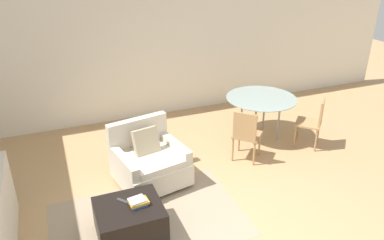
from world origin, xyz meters
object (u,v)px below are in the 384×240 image
object	(u,v)px
ottoman	(130,220)
dining_chair_near_left	(246,133)
book_stack	(138,202)
dining_table	(261,101)
armchair	(149,162)
tv_remote_primary	(123,201)
dining_chair_near_right	(314,120)

from	to	relation	value
ottoman	dining_chair_near_left	bearing A→B (deg)	25.86
book_stack	dining_table	size ratio (longest dim) A/B	0.19
armchair	ottoman	size ratio (longest dim) A/B	1.40
armchair	tv_remote_primary	xyz separation A→B (m)	(-0.59, -0.92, 0.11)
tv_remote_primary	dining_chair_near_left	distance (m)	2.41
dining_table	dining_chair_near_right	world-z (taller)	dining_chair_near_right
tv_remote_primary	dining_chair_near_left	bearing A→B (deg)	22.63
ottoman	dining_table	world-z (taller)	dining_table
dining_chair_near_right	ottoman	bearing A→B (deg)	-163.33
ottoman	dining_chair_near_left	distance (m)	2.43
armchair	dining_chair_near_left	xyz separation A→B (m)	(1.63, 0.00, 0.17)
tv_remote_primary	dining_chair_near_right	world-z (taller)	dining_chair_near_right
ottoman	dining_table	size ratio (longest dim) A/B	0.62
dining_table	dining_chair_near_left	world-z (taller)	dining_chair_near_left
ottoman	book_stack	distance (m)	0.27
book_stack	tv_remote_primary	bearing A→B (deg)	136.10
dining_chair_near_right	tv_remote_primary	bearing A→B (deg)	-165.45
ottoman	dining_chair_near_left	world-z (taller)	dining_chair_near_left
dining_chair_near_left	armchair	bearing A→B (deg)	-179.84
armchair	dining_chair_near_right	size ratio (longest dim) A/B	1.23
ottoman	tv_remote_primary	world-z (taller)	tv_remote_primary
ottoman	dining_chair_near_right	world-z (taller)	dining_chair_near_right
dining_chair_near_right	dining_table	bearing A→B (deg)	135.00
tv_remote_primary	dining_chair_near_right	distance (m)	3.69
tv_remote_primary	ottoman	bearing A→B (deg)	-71.48
armchair	ottoman	bearing A→B (deg)	-117.44
armchair	tv_remote_primary	distance (m)	1.10
tv_remote_primary	dining_chair_near_right	xyz separation A→B (m)	(3.57, 0.93, 0.07)
book_stack	dining_chair_near_left	distance (m)	2.33
tv_remote_primary	dining_chair_near_right	bearing A→B (deg)	14.55
dining_table	dining_chair_near_right	distance (m)	0.97
book_stack	tv_remote_primary	distance (m)	0.22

